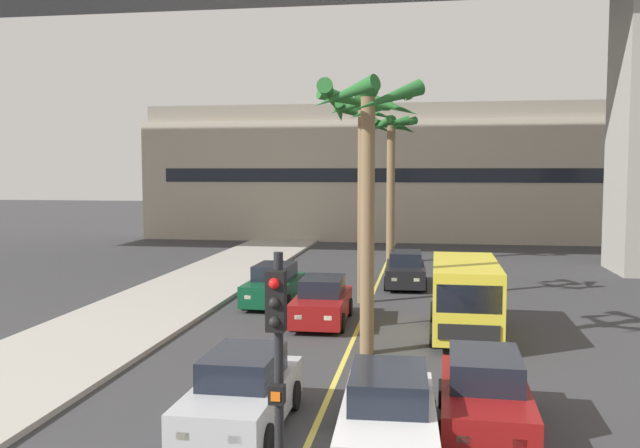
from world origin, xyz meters
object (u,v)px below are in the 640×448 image
at_px(palm_tree_near_median, 391,149).
at_px(car_queue_fourth, 322,302).
at_px(car_queue_sixth, 274,286).
at_px(palm_tree_mid_median, 362,136).
at_px(car_queue_third, 485,396).
at_px(car_queue_front, 388,417).
at_px(traffic_light_median_far, 368,247).
at_px(car_queue_second, 242,394).
at_px(traffic_light_median_near, 278,369).
at_px(delivery_van, 465,296).
at_px(palm_tree_far_median, 368,138).
at_px(car_queue_fifth, 405,270).

bearing_deg(palm_tree_near_median, car_queue_fourth, -95.52).
xyz_separation_m(car_queue_sixth, palm_tree_mid_median, (3.35, 0.77, 5.83)).
bearing_deg(palm_tree_mid_median, car_queue_fourth, -104.73).
xyz_separation_m(car_queue_third, car_queue_fourth, (-4.69, 9.12, 0.00)).
height_order(car_queue_front, traffic_light_median_far, traffic_light_median_far).
xyz_separation_m(car_queue_front, traffic_light_median_far, (-1.25, 10.07, 1.99)).
relative_size(car_queue_second, car_queue_third, 0.99).
bearing_deg(traffic_light_median_near, delivery_van, 76.93).
xyz_separation_m(traffic_light_median_far, palm_tree_far_median, (0.25, -3.17, 3.43)).
bearing_deg(car_queue_fourth, delivery_van, -13.57).
distance_m(traffic_light_median_far, palm_tree_near_median, 16.52).
distance_m(car_queue_sixth, palm_tree_mid_median, 6.77).
distance_m(car_queue_fourth, traffic_light_median_far, 2.60).
xyz_separation_m(palm_tree_near_median, palm_tree_far_median, (0.35, -19.28, -0.27)).
height_order(car_queue_third, car_queue_fifth, same).
relative_size(traffic_light_median_far, palm_tree_mid_median, 0.52).
height_order(car_queue_front, car_queue_second, same).
relative_size(car_queue_fourth, car_queue_fifth, 0.99).
xyz_separation_m(delivery_van, palm_tree_mid_median, (-3.75, 4.91, 5.26)).
distance_m(car_queue_fifth, delivery_van, 9.29).
distance_m(car_queue_front, car_queue_second, 3.11).
height_order(car_queue_fourth, traffic_light_median_far, traffic_light_median_far).
distance_m(car_queue_fourth, palm_tree_mid_median, 7.01).
distance_m(car_queue_fourth, palm_tree_near_median, 16.69).
xyz_separation_m(car_queue_third, car_queue_sixth, (-7.05, 12.11, 0.00)).
relative_size(car_queue_sixth, palm_tree_near_median, 0.50).
height_order(traffic_light_median_near, traffic_light_median_far, same).
xyz_separation_m(car_queue_front, car_queue_second, (-3.00, 0.83, 0.00)).
bearing_deg(car_queue_third, car_queue_second, -172.93).
height_order(car_queue_fourth, car_queue_sixth, same).
xyz_separation_m(car_queue_sixth, palm_tree_far_median, (4.22, -6.65, 5.42)).
distance_m(car_queue_front, palm_tree_far_median, 8.83).
relative_size(car_queue_second, car_queue_fifth, 0.99).
height_order(car_queue_second, car_queue_sixth, same).
relative_size(car_queue_fifth, palm_tree_far_median, 0.53).
bearing_deg(car_queue_fourth, car_queue_front, -74.88).
relative_size(palm_tree_mid_median, palm_tree_far_median, 1.04).
bearing_deg(car_queue_front, car_queue_third, 37.89).
distance_m(car_queue_second, palm_tree_mid_median, 14.73).
distance_m(car_queue_sixth, traffic_light_median_far, 5.64).
height_order(car_queue_third, palm_tree_mid_median, palm_tree_mid_median).
height_order(car_queue_sixth, palm_tree_near_median, palm_tree_near_median).
relative_size(car_queue_front, delivery_van, 0.79).
bearing_deg(car_queue_second, car_queue_sixth, 99.86).
bearing_deg(car_queue_sixth, car_queue_fourth, -51.79).
bearing_deg(car_queue_sixth, car_queue_front, -68.97).
bearing_deg(palm_tree_near_median, delivery_van, -79.09).
xyz_separation_m(car_queue_front, car_queue_third, (1.84, 1.43, 0.00)).
bearing_deg(car_queue_sixth, car_queue_third, -59.80).
relative_size(car_queue_fifth, palm_tree_mid_median, 0.51).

